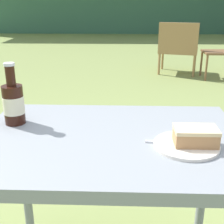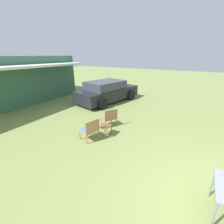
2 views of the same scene
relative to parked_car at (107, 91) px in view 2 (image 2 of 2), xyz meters
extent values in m
cube|color=black|center=(0.05, -0.01, -0.14)|extent=(4.58, 2.61, 0.67)
cube|color=#383D47|center=(-0.16, 0.03, 0.44)|extent=(2.66, 2.07, 0.50)
cylinder|color=black|center=(1.55, 0.60, -0.33)|extent=(0.68, 0.33, 0.66)
cylinder|color=black|center=(1.18, -1.18, -0.33)|extent=(0.68, 0.33, 0.66)
cylinder|color=black|center=(-1.07, 1.15, -0.33)|extent=(0.68, 0.33, 0.66)
cylinder|color=black|center=(-1.44, -0.63, -0.33)|extent=(0.68, 0.33, 0.66)
cylinder|color=#9E7547|center=(-4.07, -1.92, -0.50)|extent=(0.04, 0.04, 0.33)
cylinder|color=#9E7547|center=(-4.58, -1.80, -0.50)|extent=(0.04, 0.04, 0.33)
cylinder|color=#9E7547|center=(-4.17, -2.33, -0.50)|extent=(0.04, 0.04, 0.33)
cylinder|color=#9E7547|center=(-4.68, -2.20, -0.50)|extent=(0.04, 0.04, 0.33)
cube|color=#9E7547|center=(-4.37, -2.06, -0.30)|extent=(0.68, 0.60, 0.06)
cube|color=#9E7547|center=(-4.42, -2.27, -0.07)|extent=(0.58, 0.19, 0.41)
cube|color=#4C7FB7|center=(-4.37, -2.06, -0.25)|extent=(0.61, 0.52, 0.05)
cylinder|color=#9E7547|center=(-2.72, -2.01, -0.50)|extent=(0.04, 0.04, 0.33)
cylinder|color=#9E7547|center=(-3.18, -1.75, -0.50)|extent=(0.04, 0.04, 0.33)
cylinder|color=#9E7547|center=(-2.92, -2.37, -0.50)|extent=(0.04, 0.04, 0.33)
cylinder|color=#9E7547|center=(-3.39, -2.12, -0.50)|extent=(0.04, 0.04, 0.33)
cube|color=#9E7547|center=(-3.05, -2.06, -0.30)|extent=(0.74, 0.70, 0.06)
cube|color=#9E7547|center=(-3.16, -2.25, -0.07)|extent=(0.54, 0.33, 0.41)
cube|color=brown|center=(-3.84, -2.41, -0.27)|extent=(0.45, 0.37, 0.03)
cylinder|color=brown|center=(-4.04, -2.57, -0.47)|extent=(0.03, 0.03, 0.38)
cylinder|color=brown|center=(-3.64, -2.57, -0.47)|extent=(0.03, 0.03, 0.38)
cylinder|color=brown|center=(-4.04, -2.25, -0.47)|extent=(0.03, 0.03, 0.38)
cylinder|color=brown|center=(-3.64, -2.25, -0.47)|extent=(0.03, 0.03, 0.38)
cylinder|color=gray|center=(-5.69, -5.82, -0.32)|extent=(0.04, 0.04, 0.68)
cylinder|color=gray|center=(-4.87, -5.82, -0.32)|extent=(0.04, 0.04, 0.68)
camera|label=1|loc=(-5.24, -7.04, 0.50)|focal=50.00mm
camera|label=2|loc=(-8.03, -5.27, 2.23)|focal=24.00mm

